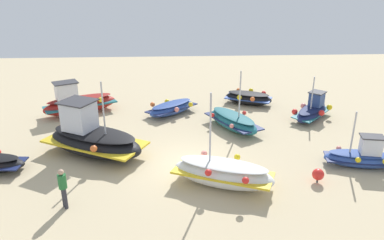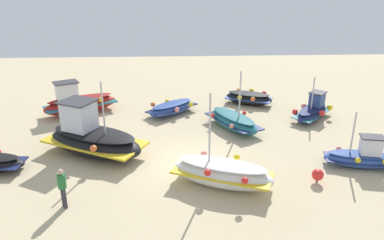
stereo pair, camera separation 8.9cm
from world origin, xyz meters
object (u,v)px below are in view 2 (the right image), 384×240
object	(u,v)px
fishing_boat_8	(249,98)
fishing_boat_4	(362,157)
fishing_boat_3	(93,138)
fishing_boat_5	(79,103)
person_walking	(62,186)
mooring_buoy_1	(318,175)
fishing_boat_2	(172,108)
fishing_boat_1	(222,173)
fishing_boat_7	(233,121)
fishing_boat_0	(313,111)

from	to	relation	value
fishing_boat_8	fishing_boat_4	bearing A→B (deg)	-44.75
fishing_boat_3	fishing_boat_5	world-z (taller)	fishing_boat_3
person_walking	fishing_boat_4	bearing A→B (deg)	-26.50
mooring_buoy_1	fishing_boat_2	bearing A→B (deg)	-54.40
fishing_boat_1	fishing_boat_8	xyz separation A→B (m)	(-3.13, -10.50, -0.15)
fishing_boat_4	mooring_buoy_1	size ratio (longest dim) A/B	5.34
fishing_boat_7	fishing_boat_8	distance (m)	4.65
fishing_boat_5	fishing_boat_7	bearing A→B (deg)	134.56
fishing_boat_4	person_walking	size ratio (longest dim) A/B	2.08
mooring_buoy_1	person_walking	bearing A→B (deg)	7.18
fishing_boat_1	fishing_boat_4	xyz separation A→B (m)	(-6.70, -1.35, -0.11)
fishing_boat_1	fishing_boat_3	xyz separation A→B (m)	(6.07, -3.32, 0.24)
fishing_boat_0	fishing_boat_4	world-z (taller)	fishing_boat_0
fishing_boat_8	mooring_buoy_1	distance (m)	10.52
fishing_boat_4	fishing_boat_5	bearing A→B (deg)	163.99
fishing_boat_1	fishing_boat_3	distance (m)	6.92
fishing_boat_2	fishing_boat_3	world-z (taller)	fishing_boat_3
fishing_boat_3	fishing_boat_8	size ratio (longest dim) A/B	1.63
fishing_boat_3	fishing_boat_8	xyz separation A→B (m)	(-9.21, -7.18, -0.39)
fishing_boat_2	person_walking	size ratio (longest dim) A/B	2.12
fishing_boat_1	fishing_boat_8	world-z (taller)	fishing_boat_1
fishing_boat_7	mooring_buoy_1	world-z (taller)	fishing_boat_7
fishing_boat_4	fishing_boat_7	xyz separation A→B (m)	(5.31, -4.84, -0.00)
fishing_boat_3	fishing_boat_7	world-z (taller)	fishing_boat_3
fishing_boat_1	fishing_boat_8	bearing A→B (deg)	95.98
fishing_boat_1	fishing_boat_2	xyz separation A→B (m)	(2.16, -8.83, -0.19)
fishing_boat_5	fishing_boat_7	size ratio (longest dim) A/B	1.17
fishing_boat_2	fishing_boat_1	bearing A→B (deg)	62.25
fishing_boat_3	fishing_boat_5	bearing A→B (deg)	-43.32
fishing_boat_0	person_walking	world-z (taller)	fishing_boat_0
mooring_buoy_1	fishing_boat_5	bearing A→B (deg)	-36.92
fishing_boat_0	fishing_boat_8	xyz separation A→B (m)	(3.45, -2.94, -0.06)
fishing_boat_0	fishing_boat_3	bearing A→B (deg)	151.80
fishing_boat_5	person_walking	size ratio (longest dim) A/B	2.90
fishing_boat_2	fishing_boat_3	size ratio (longest dim) A/B	0.62
fishing_boat_2	fishing_boat_5	distance (m)	5.99
fishing_boat_7	fishing_boat_8	world-z (taller)	fishing_boat_7
fishing_boat_1	person_walking	xyz separation A→B (m)	(6.30, 1.28, 0.35)
fishing_boat_5	fishing_boat_1	bearing A→B (deg)	103.67
fishing_boat_0	fishing_boat_7	distance (m)	5.36
fishing_boat_0	fishing_boat_4	distance (m)	6.21
fishing_boat_2	fishing_boat_4	xyz separation A→B (m)	(-8.86, 7.49, 0.08)
fishing_boat_1	fishing_boat_7	bearing A→B (deg)	99.89
fishing_boat_1	fishing_boat_3	world-z (taller)	fishing_boat_1
mooring_buoy_1	fishing_boat_4	bearing A→B (deg)	-152.80
fishing_boat_3	fishing_boat_4	distance (m)	12.93
fishing_boat_3	fishing_boat_8	distance (m)	11.68
person_walking	fishing_boat_0	bearing A→B (deg)	-3.47
fishing_boat_7	mooring_buoy_1	xyz separation A→B (m)	(-2.74, 6.16, -0.10)
fishing_boat_4	fishing_boat_8	distance (m)	9.82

